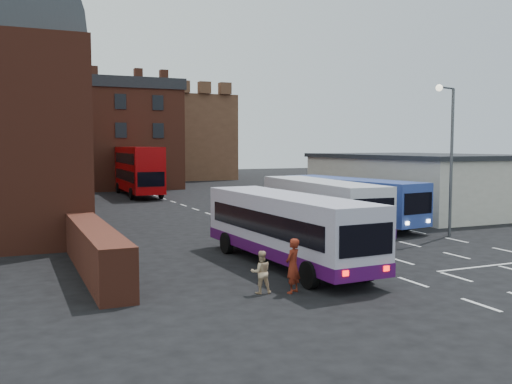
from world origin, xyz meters
name	(u,v)px	position (x,y,z in m)	size (l,w,h in m)	color
ground	(351,262)	(0.00, 0.00, 0.00)	(180.00, 180.00, 0.00)	black
forecourt_wall	(95,250)	(-10.20, 2.00, 0.90)	(1.20, 10.00, 1.80)	#602B1E
cream_building	(418,182)	(15.00, 14.00, 2.16)	(10.40, 16.40, 4.25)	beige
brick_terrace	(76,140)	(-6.00, 46.00, 5.50)	(22.00, 10.00, 11.00)	brown
castle_keep	(144,138)	(6.00, 66.00, 6.00)	(22.00, 22.00, 12.00)	brown
bus_white_outbound	(286,224)	(-2.83, 0.48, 1.70)	(3.04, 10.68, 2.89)	silver
bus_white_inbound	(321,203)	(2.59, 7.04, 1.74)	(3.22, 10.96, 2.95)	silver
bus_blue	(351,198)	(6.00, 9.23, 1.69)	(3.98, 10.74, 2.86)	#2E479F
bus_red_double	(138,170)	(-1.50, 34.98, 2.52)	(3.25, 11.94, 4.75)	#9C0104
street_lamp	(449,146)	(8.33, 3.50, 4.84)	(1.58, 0.66, 8.02)	#4B4E52
pedestrian_red	(293,266)	(-4.62, -3.57, 0.91)	(0.67, 0.44, 1.83)	maroon
pedestrian_beige	(261,272)	(-5.61, -3.20, 0.71)	(0.69, 0.54, 1.43)	tan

